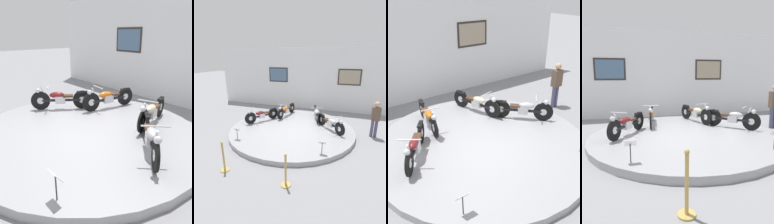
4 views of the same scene
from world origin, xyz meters
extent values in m
plane|color=gray|center=(0.00, 0.00, 0.00)|extent=(60.00, 60.00, 0.00)
cylinder|color=#99999E|center=(0.00, 0.00, 0.10)|extent=(5.92, 5.92, 0.19)
cube|color=white|center=(0.00, 4.22, 2.08)|extent=(14.00, 0.20, 4.16)
cube|color=#2D2823|center=(-2.40, 4.11, 2.29)|extent=(1.40, 0.02, 1.00)
cube|color=slate|center=(-2.40, 4.11, 2.29)|extent=(1.24, 0.02, 0.84)
cylinder|color=black|center=(-2.16, -0.22, 0.50)|extent=(0.39, 0.54, 0.61)
cylinder|color=silver|center=(-2.16, -0.22, 0.50)|extent=(0.17, 0.21, 0.21)
cylinder|color=black|center=(-1.40, 0.90, 0.50)|extent=(0.39, 0.54, 0.61)
cylinder|color=silver|center=(-1.40, 0.90, 0.50)|extent=(0.17, 0.21, 0.21)
cube|color=black|center=(-1.78, 0.34, 0.50)|extent=(0.76, 1.07, 0.07)
cube|color=silver|center=(-1.80, 0.31, 0.52)|extent=(0.35, 0.38, 0.24)
ellipsoid|color=maroon|center=(-1.86, 0.23, 0.68)|extent=(0.45, 0.52, 0.20)
cube|color=#472D1E|center=(-1.66, 0.52, 0.64)|extent=(0.35, 0.38, 0.07)
cube|color=black|center=(-1.40, 0.90, 0.76)|extent=(0.28, 0.35, 0.06)
cylinder|color=silver|center=(-2.07, -0.09, 0.70)|extent=(0.18, 0.23, 0.54)
cylinder|color=silver|center=(-2.01, 0.00, 0.96)|extent=(0.46, 0.33, 0.03)
sphere|color=silver|center=(-2.19, -0.27, 0.84)|extent=(0.15, 0.15, 0.15)
cylinder|color=black|center=(-0.98, 0.95, 0.50)|extent=(0.15, 0.61, 0.61)
cylinder|color=silver|center=(-0.98, 0.95, 0.50)|extent=(0.10, 0.22, 0.21)
cylinder|color=black|center=(-0.77, 2.28, 0.50)|extent=(0.15, 0.61, 0.61)
cylinder|color=silver|center=(-0.77, 2.28, 0.50)|extent=(0.10, 0.22, 0.21)
cube|color=black|center=(-0.87, 1.61, 0.50)|extent=(0.26, 1.24, 0.07)
cube|color=silver|center=(-0.88, 1.57, 0.52)|extent=(0.25, 0.35, 0.24)
ellipsoid|color=#D16619|center=(-0.90, 1.48, 0.68)|extent=(0.29, 0.51, 0.20)
cube|color=#472D1E|center=(-0.84, 1.83, 0.64)|extent=(0.25, 0.35, 0.07)
cube|color=black|center=(-0.77, 2.28, 0.76)|extent=(0.16, 0.37, 0.06)
cylinder|color=silver|center=(-0.96, 1.09, 0.70)|extent=(0.08, 0.25, 0.54)
cylinder|color=silver|center=(-0.94, 1.20, 0.96)|extent=(0.54, 0.12, 0.03)
sphere|color=silver|center=(-0.99, 0.89, 0.84)|extent=(0.15, 0.15, 0.15)
cylinder|color=black|center=(1.07, 0.97, 0.50)|extent=(0.23, 0.60, 0.61)
cylinder|color=silver|center=(1.07, 0.97, 0.50)|extent=(0.12, 0.22, 0.21)
cylinder|color=black|center=(0.68, 2.26, 0.50)|extent=(0.23, 0.60, 0.61)
cylinder|color=silver|center=(0.68, 2.26, 0.50)|extent=(0.12, 0.22, 0.21)
cube|color=black|center=(0.87, 1.61, 0.50)|extent=(0.43, 1.21, 0.07)
cube|color=silver|center=(0.89, 1.58, 0.52)|extent=(0.29, 0.36, 0.24)
ellipsoid|color=beige|center=(0.92, 1.48, 0.68)|extent=(0.35, 0.52, 0.20)
cube|color=#472D1E|center=(0.81, 1.82, 0.64)|extent=(0.29, 0.36, 0.07)
cube|color=black|center=(0.68, 2.26, 0.75)|extent=(0.20, 0.37, 0.06)
cylinder|color=silver|center=(1.03, 1.11, 0.70)|extent=(0.12, 0.25, 0.54)
cylinder|color=silver|center=(1.00, 1.21, 0.96)|extent=(0.53, 0.19, 0.03)
sphere|color=silver|center=(1.09, 0.91, 0.84)|extent=(0.15, 0.15, 0.15)
cylinder|color=black|center=(2.26, -0.14, 0.50)|extent=(0.47, 0.47, 0.61)
cylinder|color=silver|center=(2.26, -0.14, 0.50)|extent=(0.20, 0.20, 0.21)
cylinder|color=black|center=(1.30, 0.82, 0.50)|extent=(0.47, 0.47, 0.61)
cylinder|color=silver|center=(1.30, 0.82, 0.50)|extent=(0.20, 0.20, 0.21)
cube|color=black|center=(1.78, 0.34, 0.50)|extent=(0.93, 0.93, 0.07)
cube|color=silver|center=(1.81, 0.31, 0.52)|extent=(0.37, 0.37, 0.24)
ellipsoid|color=#B2B5BA|center=(1.88, 0.24, 0.68)|extent=(0.49, 0.50, 0.20)
cube|color=#472D1E|center=(1.62, 0.50, 0.64)|extent=(0.37, 0.37, 0.07)
cube|color=black|center=(1.30, 0.82, 0.76)|extent=(0.32, 0.33, 0.06)
cylinder|color=silver|center=(2.15, -0.03, 0.70)|extent=(0.21, 0.21, 0.54)
cylinder|color=silver|center=(2.07, 0.05, 0.96)|extent=(0.41, 0.40, 0.03)
sphere|color=silver|center=(2.30, -0.18, 0.84)|extent=(0.15, 0.15, 0.15)
cylinder|color=#333338|center=(1.78, -1.91, 0.40)|extent=(0.02, 0.02, 0.42)
cube|color=white|center=(1.78, -1.91, 0.63)|extent=(0.26, 0.11, 0.15)
camera|label=1|loc=(4.21, -3.15, 2.59)|focal=35.00mm
camera|label=2|loc=(2.52, -7.50, 3.52)|focal=28.00mm
camera|label=3|loc=(-3.55, -5.08, 4.14)|focal=42.00mm
camera|label=4|loc=(-1.89, -6.44, 2.06)|focal=35.00mm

